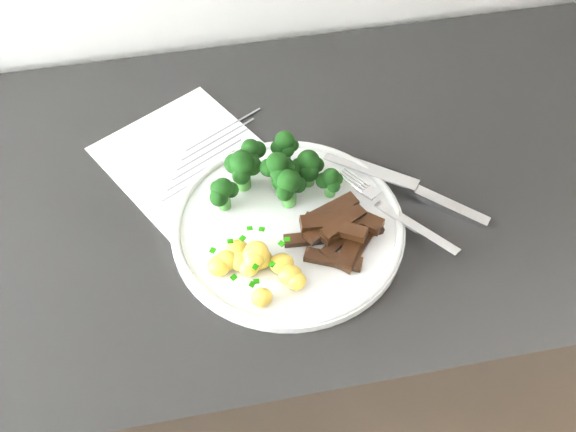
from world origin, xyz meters
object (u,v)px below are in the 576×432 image
(plate, at_px, (288,226))
(broccoli, at_px, (274,170))
(potatoes, at_px, (255,263))
(recipe_paper, at_px, (201,171))
(fork, at_px, (400,215))
(counter, at_px, (282,347))
(knife, at_px, (426,196))
(beef_strips, at_px, (340,231))

(plate, xyz_separation_m, broccoli, (-0.01, 0.07, 0.04))
(plate, relative_size, potatoes, 2.63)
(recipe_paper, height_order, fork, fork)
(broccoli, relative_size, potatoes, 1.53)
(plate, height_order, potatoes, potatoes)
(plate, bearing_deg, fork, -6.98)
(broccoli, bearing_deg, counter, 40.72)
(broccoli, distance_m, knife, 0.21)
(counter, height_order, recipe_paper, recipe_paper)
(potatoes, height_order, beef_strips, potatoes)
(recipe_paper, xyz_separation_m, fork, (0.24, -0.14, 0.02))
(knife, bearing_deg, recipe_paper, 159.58)
(counter, height_order, beef_strips, beef_strips)
(plate, relative_size, beef_strips, 2.32)
(counter, xyz_separation_m, fork, (0.14, -0.09, 0.48))
(broccoli, relative_size, beef_strips, 1.35)
(recipe_paper, height_order, knife, knife)
(broccoli, bearing_deg, potatoes, -110.61)
(broccoli, bearing_deg, beef_strips, -55.45)
(broccoli, height_order, fork, broccoli)
(potatoes, bearing_deg, knife, 16.97)
(potatoes, distance_m, beef_strips, 0.12)
(plate, relative_size, broccoli, 1.72)
(fork, bearing_deg, recipe_paper, 149.87)
(potatoes, bearing_deg, broccoli, 69.39)
(broccoli, height_order, beef_strips, broccoli)
(counter, distance_m, fork, 0.51)
(plate, relative_size, knife, 1.57)
(broccoli, distance_m, potatoes, 0.13)
(recipe_paper, bearing_deg, fork, -30.13)
(fork, distance_m, knife, 0.06)
(potatoes, relative_size, knife, 0.60)
(plate, bearing_deg, counter, 87.28)
(counter, relative_size, beef_strips, 18.97)
(counter, relative_size, broccoli, 14.04)
(counter, bearing_deg, recipe_paper, 154.35)
(plate, xyz_separation_m, knife, (0.19, 0.01, 0.00))
(counter, bearing_deg, potatoes, -112.99)
(plate, distance_m, beef_strips, 0.07)
(beef_strips, bearing_deg, potatoes, -165.94)
(counter, relative_size, recipe_paper, 7.09)
(plate, distance_m, potatoes, 0.08)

